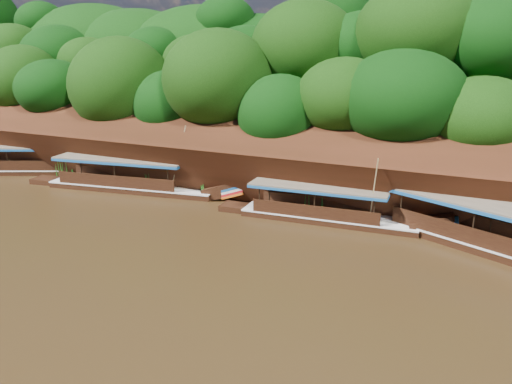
# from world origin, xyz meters

# --- Properties ---
(ground) EXTENTS (160.00, 160.00, 0.00)m
(ground) POSITION_xyz_m (0.00, 0.00, 0.00)
(ground) COLOR black
(ground) RESTS_ON ground
(riverbank) EXTENTS (120.00, 30.06, 19.40)m
(riverbank) POSITION_xyz_m (-0.01, 22.73, 1.89)
(riverbank) COLOR black
(riverbank) RESTS_ON ground
(boat_0) EXTENTS (14.98, 8.15, 6.89)m
(boat_0) POSITION_xyz_m (11.81, 7.27, 0.57)
(boat_0) COLOR black
(boat_0) RESTS_ON ground
(boat_1) EXTENTS (12.77, 2.84, 4.81)m
(boat_1) POSITION_xyz_m (2.48, 8.54, 0.50)
(boat_1) COLOR black
(boat_1) RESTS_ON ground
(boat_2) EXTENTS (15.42, 4.31, 5.47)m
(boat_2) POSITION_xyz_m (-12.55, 9.01, 0.54)
(boat_2) COLOR black
(boat_2) RESTS_ON ground
(boat_3) EXTENTS (12.60, 7.32, 2.77)m
(boat_3) POSITION_xyz_m (-24.50, 9.45, 0.53)
(boat_3) COLOR black
(boat_3) RESTS_ON ground
(reeds) EXTENTS (48.34, 2.21, 2.11)m
(reeds) POSITION_xyz_m (-2.96, 9.56, 0.87)
(reeds) COLOR #215D17
(reeds) RESTS_ON ground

